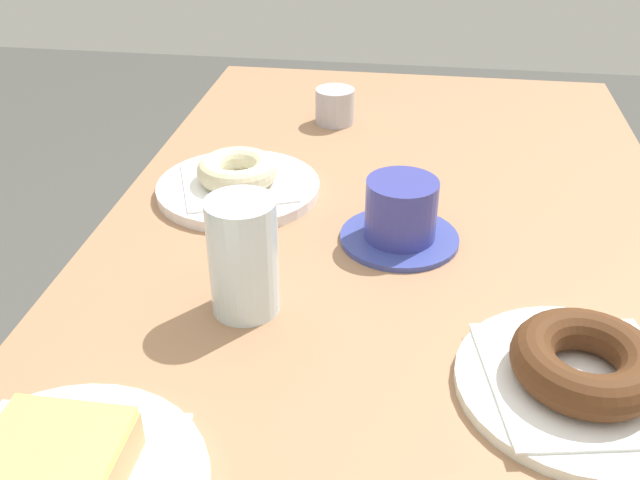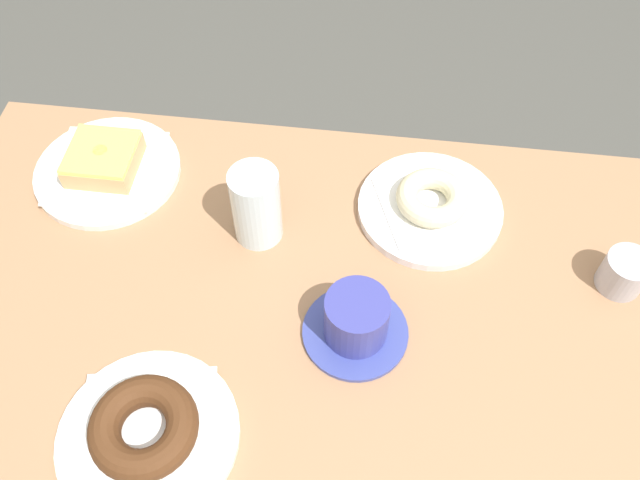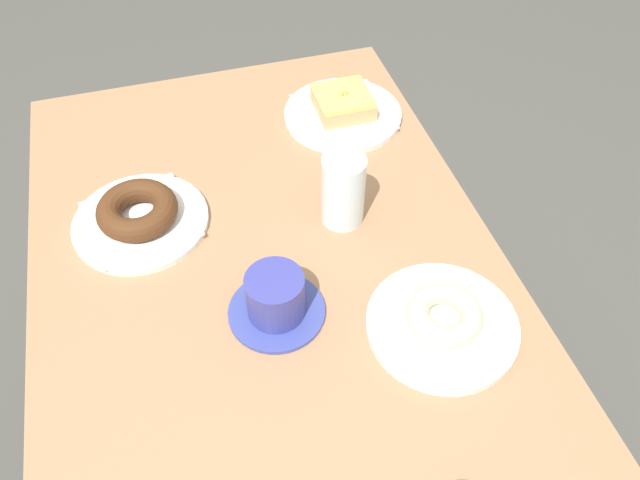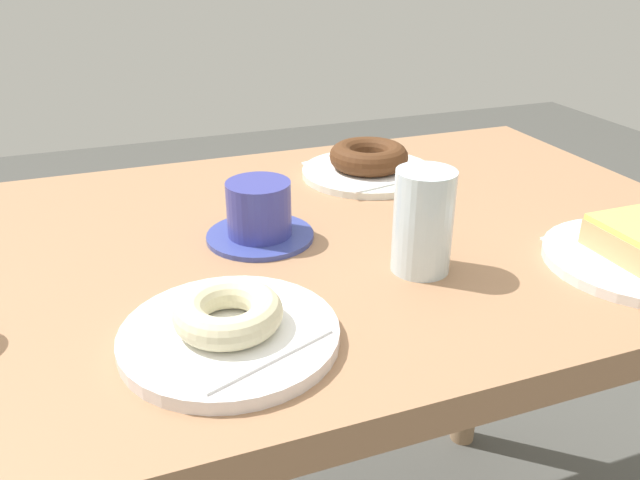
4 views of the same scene
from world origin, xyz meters
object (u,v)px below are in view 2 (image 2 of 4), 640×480
Objects in this scene: plate_sugar_ring at (430,209)px; water_glass at (256,206)px; plate_chocolate_ring at (149,436)px; donut_chocolate_ring at (144,427)px; plate_glazed_square at (108,171)px; donut_glazed_square at (103,159)px; sugar_jar at (624,273)px; donut_sugar_ring at (432,198)px; coffee_cup at (356,320)px.

water_glass reaches higher than plate_sugar_ring.
plate_chocolate_ring is 1.69× the size of donut_chocolate_ring.
donut_glazed_square reaches higher than plate_glazed_square.
plate_chocolate_ring is at bearing -129.84° from plate_sugar_ring.
sugar_jar is at bearing -8.04° from donut_glazed_square.
plate_glazed_square is 0.77m from sugar_jar.
sugar_jar reaches higher than plate_glazed_square.
donut_glazed_square reaches higher than donut_sugar_ring.
donut_sugar_ring is at bearing 160.18° from sugar_jar.
water_glass reaches higher than plate_chocolate_ring.
sugar_jar reaches higher than donut_chocolate_ring.
water_glass is at bearing 177.10° from sugar_jar.
coffee_cup reaches higher than sugar_jar.
donut_glazed_square is 0.47m from coffee_cup.
plate_chocolate_ring is 1.56× the size of coffee_cup.
donut_chocolate_ring reaches higher than plate_chocolate_ring.
sugar_jar is at bearing -19.82° from plate_sugar_ring.
plate_sugar_ring is at bearing 15.64° from water_glass.
sugar_jar reaches higher than donut_glazed_square.
donut_glazed_square is 1.62× the size of sugar_jar.
sugar_jar is (0.76, -0.11, -0.01)m from donut_glazed_square.
donut_glazed_square is 0.95× the size of donut_sugar_ring.
donut_chocolate_ring is at bearing -153.46° from sugar_jar.
plate_glazed_square is at bearing 171.96° from sugar_jar.
donut_sugar_ring is 0.24m from coffee_cup.
plate_chocolate_ring is 0.50m from donut_sugar_ring.
plate_glazed_square is 0.03m from donut_glazed_square.
plate_glazed_square is 0.27m from water_glass.
plate_glazed_square is 0.50m from plate_sugar_ring.
plate_glazed_square is 1.82× the size of water_glass.
coffee_cup is at bearing -29.38° from donut_glazed_square.
donut_glazed_square is 0.50m from donut_sugar_ring.
coffee_cup reaches higher than donut_glazed_square.
donut_glazed_square is 0.82× the size of water_glass.
water_glass is (0.08, 0.32, 0.03)m from donut_chocolate_ring.
donut_sugar_ring is at bearing -90.00° from plate_sugar_ring.
donut_glazed_square reaches higher than donut_chocolate_ring.
sugar_jar is (0.26, -0.09, 0.02)m from plate_sugar_ring.
coffee_cup reaches higher than donut_chocolate_ring.
plate_sugar_ring reaches higher than plate_chocolate_ring.
donut_sugar_ring is at bearing -1.50° from plate_glazed_square.
plate_sugar_ring is 2.03× the size of donut_sugar_ring.
donut_sugar_ring is 0.86× the size of water_glass.
donut_glazed_square reaches higher than plate_sugar_ring.
donut_chocolate_ring is 0.29m from coffee_cup.
water_glass is (0.25, -0.08, 0.03)m from donut_glazed_square.
water_glass is at bearing 76.41° from donut_chocolate_ring.
donut_glazed_square is at bearing 150.62° from coffee_cup.
sugar_jar is (0.58, 0.29, -0.01)m from donut_chocolate_ring.
donut_glazed_square is 0.27m from water_glass.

